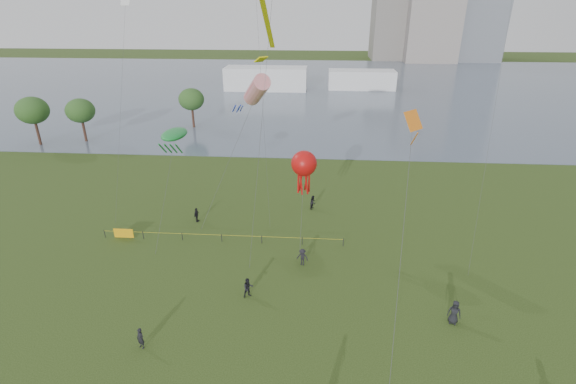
{
  "coord_description": "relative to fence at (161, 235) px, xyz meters",
  "views": [
    {
      "loc": [
        2.13,
        -20.01,
        21.66
      ],
      "look_at": [
        0.0,
        10.0,
        8.0
      ],
      "focal_mm": 26.0,
      "sensor_mm": 36.0,
      "label": 1
    }
  ],
  "objects": [
    {
      "name": "kite_octopus",
      "position": [
        14.15,
        0.58,
        7.68
      ],
      "size": [
        2.37,
        3.53,
        9.49
      ],
      "rotation": [
        0.0,
        0.0,
        0.39
      ],
      "color": "#3F3F42"
    },
    {
      "name": "building_low",
      "position": [
        45.09,
        152.83,
        13.45
      ],
      "size": [
        16.0,
        18.0,
        28.0
      ],
      "primitive_type": "cube",
      "color": "slate",
      "rests_on": "ground_plane"
    },
    {
      "name": "spectator_c",
      "position": [
        2.51,
        3.99,
        0.24
      ],
      "size": [
        0.59,
        0.99,
        1.59
      ],
      "primitive_type": "imported",
      "rotation": [
        0.0,
        0.0,
        1.34
      ],
      "color": "black",
      "rests_on": "ground_plane"
    },
    {
      "name": "ground_plane",
      "position": [
        13.09,
        -15.17,
        -0.55
      ],
      "size": [
        400.0,
        400.0,
        0.0
      ],
      "primitive_type": "plane",
      "color": "#223611"
    },
    {
      "name": "pavilion_left",
      "position": [
        1.09,
        79.83,
        2.45
      ],
      "size": [
        22.0,
        8.0,
        6.0
      ],
      "primitive_type": "cube",
      "color": "white",
      "rests_on": "ground_plane"
    },
    {
      "name": "spectator_g",
      "position": [
        15.04,
        7.96,
        0.26
      ],
      "size": [
        0.88,
        0.98,
        1.64
      ],
      "primitive_type": "imported",
      "rotation": [
        0.0,
        0.0,
        1.16
      ],
      "color": "black",
      "rests_on": "ground_plane"
    },
    {
      "name": "kite_creature",
      "position": [
        0.74,
        4.96,
        8.9
      ],
      "size": [
        2.4,
        9.85,
        9.91
      ],
      "rotation": [
        0.0,
        0.0,
        -0.21
      ],
      "color": "#3F3F42"
    },
    {
      "name": "spectator_a",
      "position": [
        10.1,
        -8.25,
        0.3
      ],
      "size": [
        1.03,
        0.95,
        1.71
      ],
      "primitive_type": "imported",
      "rotation": [
        0.0,
        0.0,
        0.45
      ],
      "color": "black",
      "rests_on": "ground_plane"
    },
    {
      "name": "pavilion_right",
      "position": [
        27.09,
        82.83,
        1.95
      ],
      "size": [
        18.0,
        7.0,
        5.0
      ],
      "primitive_type": "cube",
      "color": "white",
      "rests_on": "ground_plane"
    },
    {
      "name": "trees",
      "position": [
        -21.9,
        33.08,
        4.97
      ],
      "size": [
        27.59,
        17.24,
        7.99
      ],
      "color": "#382219",
      "rests_on": "ground_plane"
    },
    {
      "name": "spectator_d",
      "position": [
        25.71,
        -10.18,
        0.41
      ],
      "size": [
        1.08,
        0.86,
        1.92
      ],
      "primitive_type": "imported",
      "rotation": [
        0.0,
        0.0,
        -0.3
      ],
      "color": "black",
      "rests_on": "ground_plane"
    },
    {
      "name": "lake",
      "position": [
        13.09,
        84.83,
        -0.53
      ],
      "size": [
        400.0,
        120.0,
        0.08
      ],
      "primitive_type": "cube",
      "color": "slate",
      "rests_on": "ground_plane"
    },
    {
      "name": "fence",
      "position": [
        0.0,
        0.0,
        0.0
      ],
      "size": [
        24.07,
        0.07,
        1.05
      ],
      "color": "black",
      "rests_on": "ground_plane"
    },
    {
      "name": "building_mid",
      "position": [
        59.09,
        146.83,
        18.45
      ],
      "size": [
        20.0,
        20.0,
        38.0
      ],
      "primitive_type": "cube",
      "color": "gray",
      "rests_on": "ground_plane"
    },
    {
      "name": "spectator_f",
      "position": [
        3.63,
        -14.21,
        0.25
      ],
      "size": [
        0.69,
        0.6,
        1.61
      ],
      "primitive_type": "imported",
      "rotation": [
        0.0,
        0.0,
        -0.44
      ],
      "color": "black",
      "rests_on": "ground_plane"
    },
    {
      "name": "kite_windsock",
      "position": [
        9.14,
        6.33,
        13.22
      ],
      "size": [
        7.55,
        6.56,
        15.65
      ],
      "rotation": [
        0.0,
        0.0,
        0.07
      ],
      "color": "#3F3F42"
    },
    {
      "name": "kite_delta",
      "position": [
        21.5,
        -8.21,
        13.2
      ],
      "size": [
        3.27,
        14.34,
        15.17
      ],
      "rotation": [
        0.0,
        0.0,
        0.2
      ],
      "color": "#3F3F42"
    },
    {
      "name": "spectator_b",
      "position": [
        14.26,
        -3.45,
        0.26
      ],
      "size": [
        1.17,
        0.84,
        1.64
      ],
      "primitive_type": "imported",
      "rotation": [
        0.0,
        0.0,
        -0.24
      ],
      "color": "black",
      "rests_on": "ground_plane"
    }
  ]
}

